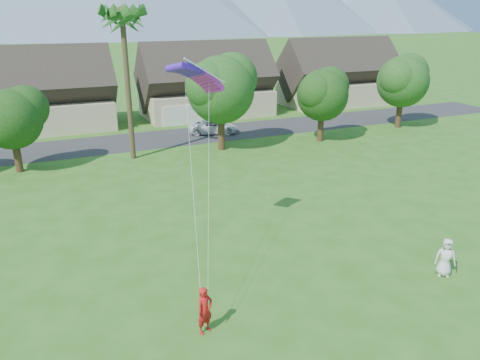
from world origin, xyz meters
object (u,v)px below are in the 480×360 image
watcher (446,257)px  parafoil_kite (197,74)px  parked_car (213,127)px  kite_flyer (205,310)px

watcher → parafoil_kite: parafoil_kite is taller
parked_car → parafoil_kite: bearing=175.3°
watcher → parked_car: bearing=128.6°
watcher → parafoil_kite: (-9.67, 7.39, 8.23)m
kite_flyer → watcher: size_ratio=1.04×
kite_flyer → parked_car: kite_flyer is taller
parked_car → parafoil_kite: parafoil_kite is taller
parked_car → watcher: bearing=-162.2°
watcher → kite_flyer: bearing=-144.8°
kite_flyer → parked_car: size_ratio=0.39×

